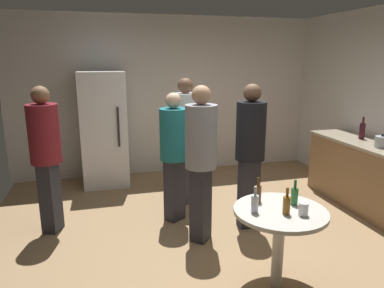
{
  "coord_description": "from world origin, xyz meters",
  "views": [
    {
      "loc": [
        -1.19,
        -3.46,
        1.99
      ],
      "look_at": [
        -0.25,
        0.07,
        1.1
      ],
      "focal_mm": 33.08,
      "sensor_mm": 36.0,
      "label": 1
    }
  ],
  "objects_px": {
    "plastic_cup_white": "(303,209)",
    "person_in_maroon_shirt": "(46,149)",
    "wine_bottle_on_counter": "(362,130)",
    "beer_bottle_green": "(294,196)",
    "person_in_gray_shirt": "(201,153)",
    "kettle": "(382,142)",
    "beer_bottle_amber": "(287,205)",
    "person_in_white_shirt": "(185,131)",
    "person_in_teal_shirt": "(174,148)",
    "beer_bottle_brown": "(258,193)",
    "person_in_black_shirt": "(250,146)",
    "beer_bottle_clear": "(255,203)",
    "foreground_table": "(280,221)",
    "refrigerator": "(104,129)"
  },
  "relations": [
    {
      "from": "plastic_cup_white",
      "to": "person_in_white_shirt",
      "type": "distance_m",
      "value": 2.28
    },
    {
      "from": "refrigerator",
      "to": "kettle",
      "type": "xyz_separation_m",
      "value": [
        3.36,
        -2.09,
        0.07
      ]
    },
    {
      "from": "beer_bottle_amber",
      "to": "beer_bottle_brown",
      "type": "distance_m",
      "value": 0.32
    },
    {
      "from": "kettle",
      "to": "beer_bottle_clear",
      "type": "distance_m",
      "value": 2.45
    },
    {
      "from": "kettle",
      "to": "wine_bottle_on_counter",
      "type": "height_order",
      "value": "wine_bottle_on_counter"
    },
    {
      "from": "refrigerator",
      "to": "kettle",
      "type": "distance_m",
      "value": 3.96
    },
    {
      "from": "kettle",
      "to": "person_in_gray_shirt",
      "type": "bearing_deg",
      "value": -178.17
    },
    {
      "from": "person_in_white_shirt",
      "to": "beer_bottle_clear",
      "type": "bearing_deg",
      "value": -34.95
    },
    {
      "from": "beer_bottle_brown",
      "to": "person_in_gray_shirt",
      "type": "xyz_separation_m",
      "value": [
        -0.31,
        0.77,
        0.2
      ]
    },
    {
      "from": "plastic_cup_white",
      "to": "foreground_table",
      "type": "bearing_deg",
      "value": 129.84
    },
    {
      "from": "beer_bottle_green",
      "to": "person_in_gray_shirt",
      "type": "xyz_separation_m",
      "value": [
        -0.59,
        0.91,
        0.2
      ]
    },
    {
      "from": "wine_bottle_on_counter",
      "to": "foreground_table",
      "type": "height_order",
      "value": "wine_bottle_on_counter"
    },
    {
      "from": "plastic_cup_white",
      "to": "person_in_maroon_shirt",
      "type": "relative_size",
      "value": 0.06
    },
    {
      "from": "refrigerator",
      "to": "person_in_maroon_shirt",
      "type": "distance_m",
      "value": 1.66
    },
    {
      "from": "wine_bottle_on_counter",
      "to": "person_in_teal_shirt",
      "type": "distance_m",
      "value": 2.66
    },
    {
      "from": "beer_bottle_clear",
      "to": "person_in_black_shirt",
      "type": "distance_m",
      "value": 1.24
    },
    {
      "from": "beer_bottle_brown",
      "to": "beer_bottle_green",
      "type": "relative_size",
      "value": 1.0
    },
    {
      "from": "refrigerator",
      "to": "beer_bottle_amber",
      "type": "distance_m",
      "value": 3.52
    },
    {
      "from": "refrigerator",
      "to": "person_in_white_shirt",
      "type": "bearing_deg",
      "value": -44.99
    },
    {
      "from": "plastic_cup_white",
      "to": "kettle",
      "type": "bearing_deg",
      "value": 33.01
    },
    {
      "from": "plastic_cup_white",
      "to": "person_in_maroon_shirt",
      "type": "distance_m",
      "value": 2.82
    },
    {
      "from": "plastic_cup_white",
      "to": "person_in_gray_shirt",
      "type": "bearing_deg",
      "value": 116.02
    },
    {
      "from": "beer_bottle_amber",
      "to": "person_in_teal_shirt",
      "type": "bearing_deg",
      "value": 109.92
    },
    {
      "from": "refrigerator",
      "to": "person_in_teal_shirt",
      "type": "distance_m",
      "value": 1.77
    },
    {
      "from": "refrigerator",
      "to": "beer_bottle_brown",
      "type": "distance_m",
      "value": 3.21
    },
    {
      "from": "foreground_table",
      "to": "person_in_black_shirt",
      "type": "distance_m",
      "value": 1.22
    },
    {
      "from": "person_in_gray_shirt",
      "to": "foreground_table",
      "type": "bearing_deg",
      "value": -23.0
    },
    {
      "from": "plastic_cup_white",
      "to": "person_in_black_shirt",
      "type": "relative_size",
      "value": 0.06
    },
    {
      "from": "person_in_white_shirt",
      "to": "person_in_black_shirt",
      "type": "xyz_separation_m",
      "value": [
        0.54,
        -0.94,
        -0.01
      ]
    },
    {
      "from": "beer_bottle_amber",
      "to": "person_in_black_shirt",
      "type": "relative_size",
      "value": 0.13
    },
    {
      "from": "refrigerator",
      "to": "wine_bottle_on_counter",
      "type": "height_order",
      "value": "refrigerator"
    },
    {
      "from": "refrigerator",
      "to": "person_in_gray_shirt",
      "type": "xyz_separation_m",
      "value": [
        0.97,
        -2.17,
        0.11
      ]
    },
    {
      "from": "beer_bottle_brown",
      "to": "wine_bottle_on_counter",
      "type": "bearing_deg",
      "value": 31.19
    },
    {
      "from": "beer_bottle_amber",
      "to": "plastic_cup_white",
      "type": "xyz_separation_m",
      "value": [
        0.12,
        -0.06,
        -0.03
      ]
    },
    {
      "from": "beer_bottle_amber",
      "to": "beer_bottle_clear",
      "type": "xyz_separation_m",
      "value": [
        -0.24,
        0.1,
        0.0
      ]
    },
    {
      "from": "beer_bottle_clear",
      "to": "person_in_gray_shirt",
      "type": "relative_size",
      "value": 0.13
    },
    {
      "from": "beer_bottle_brown",
      "to": "person_in_black_shirt",
      "type": "xyz_separation_m",
      "value": [
        0.34,
        0.94,
        0.19
      ]
    },
    {
      "from": "foreground_table",
      "to": "kettle",
      "type": "bearing_deg",
      "value": 28.07
    },
    {
      "from": "beer_bottle_clear",
      "to": "person_in_maroon_shirt",
      "type": "distance_m",
      "value": 2.45
    },
    {
      "from": "beer_bottle_amber",
      "to": "person_in_black_shirt",
      "type": "distance_m",
      "value": 1.27
    },
    {
      "from": "wine_bottle_on_counter",
      "to": "beer_bottle_green",
      "type": "height_order",
      "value": "wine_bottle_on_counter"
    },
    {
      "from": "beer_bottle_amber",
      "to": "person_in_white_shirt",
      "type": "relative_size",
      "value": 0.13
    },
    {
      "from": "person_in_teal_shirt",
      "to": "person_in_black_shirt",
      "type": "xyz_separation_m",
      "value": [
        0.81,
        -0.42,
        0.07
      ]
    },
    {
      "from": "beer_bottle_clear",
      "to": "plastic_cup_white",
      "type": "xyz_separation_m",
      "value": [
        0.36,
        -0.15,
        -0.03
      ]
    },
    {
      "from": "beer_bottle_clear",
      "to": "person_in_maroon_shirt",
      "type": "xyz_separation_m",
      "value": [
        -1.82,
        1.63,
        0.18
      ]
    },
    {
      "from": "beer_bottle_clear",
      "to": "person_in_maroon_shirt",
      "type": "height_order",
      "value": "person_in_maroon_shirt"
    },
    {
      "from": "foreground_table",
      "to": "beer_bottle_green",
      "type": "distance_m",
      "value": 0.26
    },
    {
      "from": "person_in_black_shirt",
      "to": "person_in_gray_shirt",
      "type": "bearing_deg",
      "value": -73.77
    },
    {
      "from": "foreground_table",
      "to": "plastic_cup_white",
      "type": "xyz_separation_m",
      "value": [
        0.12,
        -0.15,
        0.16
      ]
    },
    {
      "from": "refrigerator",
      "to": "beer_bottle_clear",
      "type": "xyz_separation_m",
      "value": [
        1.15,
        -3.14,
        -0.08
      ]
    }
  ]
}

